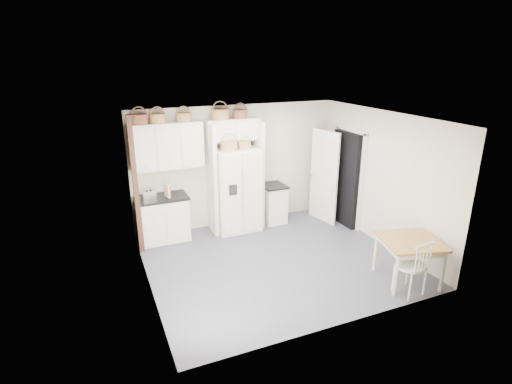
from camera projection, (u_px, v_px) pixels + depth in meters
name	position (u px, v px, depth m)	size (l,w,h in m)	color
floor	(276.00, 261.00, 7.30)	(4.50, 4.50, 0.00)	#383743
ceiling	(278.00, 118.00, 6.46)	(4.50, 4.50, 0.00)	white
wall_back	(237.00, 166.00, 8.62)	(4.50, 4.50, 0.00)	beige
wall_left	(144.00, 213.00, 6.05)	(4.00, 4.00, 0.00)	beige
wall_right	(382.00, 179.00, 7.71)	(4.00, 4.00, 0.00)	beige
refrigerator	(236.00, 190.00, 8.39)	(0.92, 0.74, 1.77)	white
base_cab_left	(163.00, 219.00, 8.01)	(0.96, 0.60, 0.89)	white
base_cab_right	(273.00, 204.00, 8.92)	(0.47, 0.56, 0.82)	white
dining_table	(408.00, 260.00, 6.55)	(0.89, 0.89, 0.74)	#AB6734
windsor_chair	(411.00, 266.00, 6.16)	(0.47, 0.43, 0.97)	white
counter_left	(162.00, 198.00, 7.86)	(1.00, 0.64, 0.04)	black
counter_right	(273.00, 186.00, 8.78)	(0.50, 0.60, 0.04)	black
toaster	(149.00, 195.00, 7.69)	(0.25, 0.14, 0.17)	silver
cookbook_red	(169.00, 192.00, 7.80)	(0.03, 0.15, 0.22)	#9F2409
cookbook_cream	(167.00, 191.00, 7.78)	(0.04, 0.17, 0.26)	beige
basket_upper_a	(139.00, 119.00, 7.38)	(0.32, 0.32, 0.18)	#552D20
basket_upper_b	(158.00, 118.00, 7.50)	(0.30, 0.30, 0.17)	brown
basket_upper_c	(184.00, 117.00, 7.69)	(0.29, 0.29, 0.17)	brown
basket_bridge_a	(220.00, 114.00, 7.95)	(0.36, 0.36, 0.20)	brown
basket_bridge_b	(240.00, 114.00, 8.12)	(0.30, 0.30, 0.17)	#552D20
basket_fridge_a	(229.00, 146.00, 7.92)	(0.34, 0.34, 0.18)	brown
basket_fridge_b	(245.00, 145.00, 8.05)	(0.26, 0.26, 0.14)	brown
upper_cabinet	(167.00, 146.00, 7.72)	(1.40, 0.34, 0.90)	white
bridge_cabinet	(232.00, 130.00, 8.15)	(1.12, 0.34, 0.45)	white
fridge_panel_left	(212.00, 180.00, 8.17)	(0.08, 0.60, 2.30)	white
fridge_panel_right	(257.00, 174.00, 8.54)	(0.08, 0.60, 2.30)	white
trim_post	(136.00, 187.00, 7.24)	(0.09, 0.09, 2.60)	#3D1E17
doorway_void	(346.00, 179.00, 8.64)	(0.18, 0.85, 2.05)	black
door_slab	(324.00, 177.00, 8.80)	(0.80, 0.04, 2.05)	white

